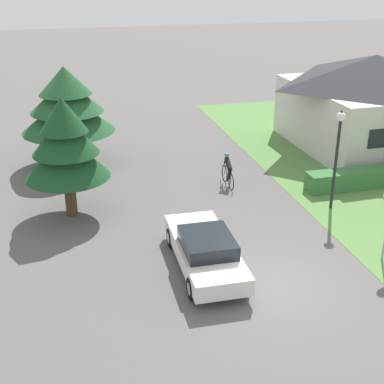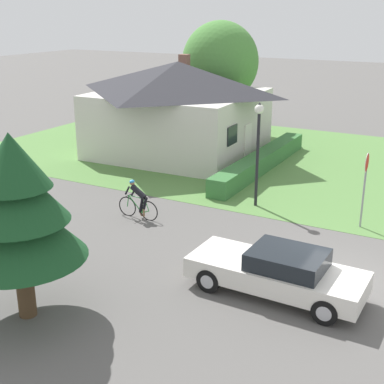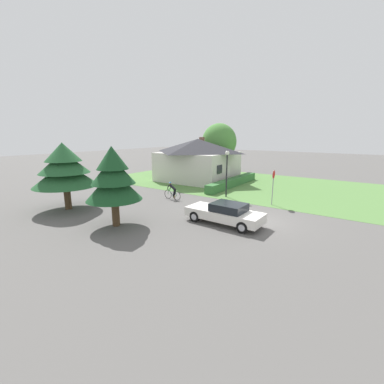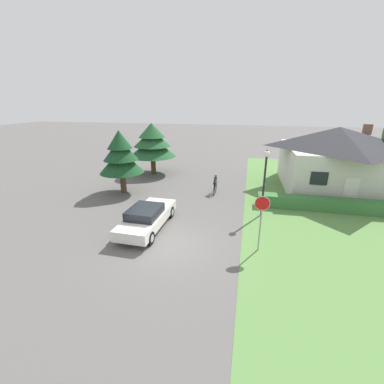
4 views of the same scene
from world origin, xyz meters
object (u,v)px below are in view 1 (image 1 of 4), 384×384
(sedan_left_lane, at_px, (205,250))
(cyclist, at_px, (228,171))
(cottage_house, at_px, (371,100))
(conifer_tall_near, at_px, (65,144))
(street_lamp, at_px, (338,141))
(conifer_tall_far, at_px, (67,104))

(sedan_left_lane, bearing_deg, cyclist, -22.62)
(cottage_house, bearing_deg, conifer_tall_near, -165.05)
(sedan_left_lane, xyz_separation_m, cyclist, (2.89, 6.52, 0.03))
(street_lamp, bearing_deg, conifer_tall_near, 168.78)
(street_lamp, bearing_deg, cyclist, 135.15)
(street_lamp, relative_size, conifer_tall_far, 0.85)
(cyclist, bearing_deg, street_lamp, -133.98)
(cottage_house, height_order, conifer_tall_near, cottage_house)
(cottage_house, relative_size, conifer_tall_near, 1.84)
(cyclist, distance_m, conifer_tall_far, 8.36)
(conifer_tall_near, height_order, conifer_tall_far, conifer_tall_far)
(conifer_tall_far, bearing_deg, cottage_house, -3.70)
(cyclist, bearing_deg, conifer_tall_far, 57.01)
(cottage_house, distance_m, cyclist, 9.82)
(sedan_left_lane, bearing_deg, conifer_tall_far, 20.22)
(sedan_left_lane, distance_m, street_lamp, 7.35)
(sedan_left_lane, distance_m, conifer_tall_far, 11.86)
(street_lamp, bearing_deg, conifer_tall_far, 142.06)
(street_lamp, xyz_separation_m, conifer_tall_near, (-10.31, 2.05, 0.06))
(conifer_tall_far, bearing_deg, cyclist, -33.87)
(cottage_house, bearing_deg, cyclist, -160.64)
(sedan_left_lane, xyz_separation_m, conifer_tall_near, (-4.06, 5.22, 2.28))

